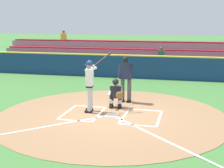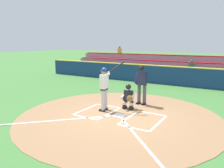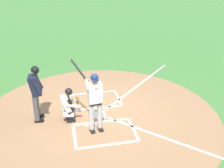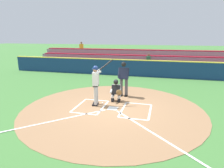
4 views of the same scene
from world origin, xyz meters
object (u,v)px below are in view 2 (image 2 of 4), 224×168
at_px(batter, 104,86).
at_px(baseball, 112,109).
at_px(catcher, 129,96).
at_px(plate_umpire, 142,82).

height_order(batter, baseball, batter).
distance_m(batter, catcher, 1.18).
relative_size(catcher, baseball, 15.27).
xyz_separation_m(batter, baseball, (-0.22, -0.25, -1.06)).
bearing_deg(catcher, baseball, 39.83).
xyz_separation_m(plate_umpire, baseball, (0.74, 1.45, -1.04)).
distance_m(plate_umpire, baseball, 1.93).
distance_m(batter, plate_umpire, 1.95).
distance_m(batter, baseball, 1.11).
height_order(catcher, plate_umpire, plate_umpire).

